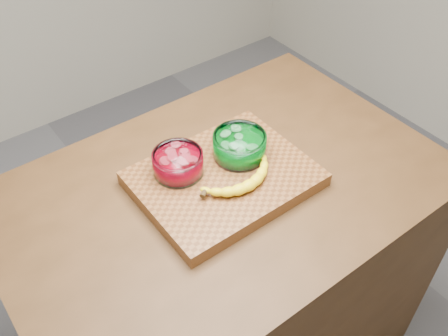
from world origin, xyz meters
TOP-DOWN VIEW (x-y plane):
  - counter at (0.00, 0.00)m, footprint 1.20×0.80m
  - cutting_board at (0.00, 0.00)m, footprint 0.45×0.35m
  - bowl_red at (-0.09, 0.08)m, footprint 0.13×0.13m
  - bowl_green at (0.08, 0.03)m, footprint 0.14×0.14m
  - banana at (0.01, -0.06)m, footprint 0.25×0.11m

SIDE VIEW (x-z plane):
  - counter at x=0.00m, z-range 0.00..0.90m
  - cutting_board at x=0.00m, z-range 0.90..0.94m
  - banana at x=0.01m, z-range 0.94..0.97m
  - bowl_red at x=-0.09m, z-range 0.94..1.00m
  - bowl_green at x=0.08m, z-range 0.94..1.01m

